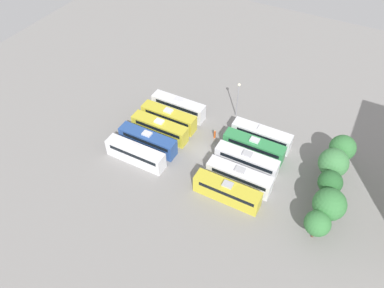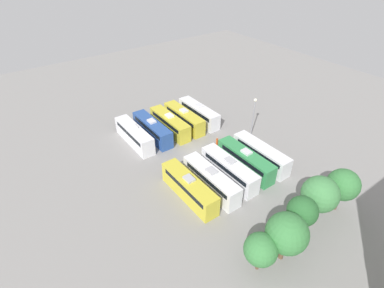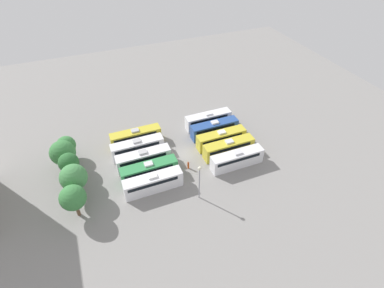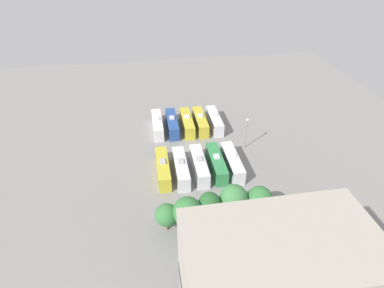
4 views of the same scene
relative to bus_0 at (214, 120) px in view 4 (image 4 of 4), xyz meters
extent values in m
plane|color=gray|center=(7.15, 8.52, -1.80)|extent=(122.07, 122.07, 0.00)
cube|color=silver|center=(0.00, -0.03, -0.16)|extent=(2.44, 10.82, 3.28)
cube|color=black|center=(0.00, 0.24, 0.77)|extent=(2.48, 9.19, 0.72)
cube|color=black|center=(0.00, -5.43, 0.76)|extent=(2.15, 0.08, 1.15)
cube|color=silver|center=(0.00, -0.03, 1.66)|extent=(1.20, 1.60, 0.35)
cube|color=gold|center=(3.64, -0.07, -0.16)|extent=(2.44, 10.82, 3.28)
cube|color=black|center=(3.64, 0.20, 0.77)|extent=(2.48, 9.19, 0.72)
cube|color=black|center=(3.64, -5.47, 0.76)|extent=(2.15, 0.08, 1.15)
cube|color=silver|center=(3.64, -0.07, 1.66)|extent=(1.20, 1.60, 0.35)
cube|color=gold|center=(7.02, -0.01, -0.16)|extent=(2.44, 10.82, 3.28)
cube|color=black|center=(7.02, 0.26, 0.77)|extent=(2.48, 9.19, 0.72)
cube|color=black|center=(7.02, -5.41, 0.76)|extent=(2.15, 0.08, 1.15)
cube|color=white|center=(7.02, -0.01, 1.66)|extent=(1.20, 1.60, 0.35)
cube|color=#284C93|center=(10.77, -0.21, -0.16)|extent=(2.44, 10.82, 3.28)
cube|color=black|center=(10.77, 0.06, 0.77)|extent=(2.48, 9.19, 0.72)
cube|color=black|center=(10.77, -5.60, 0.76)|extent=(2.15, 0.08, 1.15)
cube|color=silver|center=(10.77, -0.21, 1.66)|extent=(1.20, 1.60, 0.35)
cube|color=silver|center=(14.44, -0.34, -0.16)|extent=(2.44, 10.82, 3.28)
cube|color=black|center=(14.44, -0.07, 0.77)|extent=(2.48, 9.19, 0.72)
cube|color=black|center=(14.44, -5.74, 0.76)|extent=(2.15, 0.08, 1.15)
cube|color=white|center=(14.44, -0.34, 1.66)|extent=(1.20, 1.60, 0.35)
cube|color=white|center=(0.10, 17.17, -0.16)|extent=(2.44, 10.82, 3.28)
cube|color=black|center=(0.10, 17.44, 0.77)|extent=(2.48, 9.19, 0.72)
cube|color=black|center=(0.10, 11.77, 0.76)|extent=(2.15, 0.08, 1.15)
cube|color=white|center=(0.10, 17.17, 1.66)|extent=(1.20, 1.60, 0.35)
cube|color=#338C4C|center=(3.41, 16.97, -0.16)|extent=(2.44, 10.82, 3.28)
cube|color=black|center=(3.41, 17.24, 0.77)|extent=(2.48, 9.19, 0.72)
cube|color=black|center=(3.41, 11.58, 0.76)|extent=(2.15, 0.08, 1.15)
cube|color=silver|center=(3.41, 16.97, 1.66)|extent=(1.20, 1.60, 0.35)
cube|color=white|center=(7.05, 17.10, -0.16)|extent=(2.44, 10.82, 3.28)
cube|color=black|center=(7.05, 17.37, 0.77)|extent=(2.48, 9.19, 0.72)
cube|color=black|center=(7.05, 11.70, 0.76)|extent=(2.15, 0.08, 1.15)
cube|color=#B2B2B7|center=(7.05, 17.10, 1.66)|extent=(1.20, 1.60, 0.35)
cube|color=white|center=(10.86, 17.37, -0.16)|extent=(2.44, 10.82, 3.28)
cube|color=black|center=(10.86, 17.64, 0.77)|extent=(2.48, 9.19, 0.72)
cube|color=black|center=(10.86, 11.97, 0.76)|extent=(2.15, 0.08, 1.15)
cube|color=#B2B2B7|center=(10.86, 17.37, 1.66)|extent=(1.20, 1.60, 0.35)
cube|color=gold|center=(14.45, 16.84, -0.16)|extent=(2.44, 10.82, 3.28)
cube|color=black|center=(14.45, 17.11, 0.77)|extent=(2.48, 9.19, 0.72)
cube|color=black|center=(14.45, 11.44, 0.76)|extent=(2.15, 0.08, 1.15)
cube|color=#B2B2B7|center=(14.45, 16.84, 1.66)|extent=(1.20, 1.60, 0.35)
cylinder|color=#CC4C19|center=(2.85, 9.22, -1.01)|extent=(0.36, 0.36, 1.59)
sphere|color=tan|center=(2.85, 9.22, -0.10)|extent=(0.24, 0.24, 0.24)
cylinder|color=gray|center=(-4.86, 10.19, 1.78)|extent=(0.20, 0.20, 7.17)
sphere|color=#EAE5C6|center=(-4.86, 10.19, 5.55)|extent=(0.60, 0.60, 0.60)
cylinder|color=brown|center=(-0.67, 30.63, -0.35)|extent=(0.57, 0.57, 2.91)
sphere|color=#387A3D|center=(-0.67, 30.63, 2.62)|extent=(4.32, 4.32, 4.32)
cylinder|color=brown|center=(3.67, 30.07, -0.26)|extent=(0.37, 0.37, 3.09)
sphere|color=#428447|center=(3.67, 30.07, 2.93)|extent=(4.71, 4.71, 4.71)
cylinder|color=brown|center=(7.82, 30.55, -0.08)|extent=(0.43, 0.43, 3.44)
sphere|color=#28602D|center=(7.82, 30.55, 2.93)|extent=(3.69, 3.69, 3.69)
cylinder|color=brown|center=(11.56, 31.43, -0.47)|extent=(0.56, 0.56, 2.67)
sphere|color=#387A3D|center=(11.56, 31.43, 2.56)|extent=(4.82, 4.82, 4.82)
cylinder|color=brown|center=(14.86, 30.79, -0.74)|extent=(0.37, 0.37, 2.12)
sphere|color=#387A3D|center=(14.86, 30.79, 1.64)|extent=(3.77, 3.77, 3.77)
camera|label=1|loc=(48.63, 28.79, 46.71)|focal=35.00mm
camera|label=2|loc=(32.69, 42.73, 29.39)|focal=28.00mm
camera|label=3|loc=(-37.07, 24.61, 40.21)|focal=28.00mm
camera|label=4|loc=(16.10, 63.89, 38.52)|focal=28.00mm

